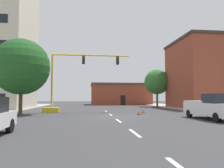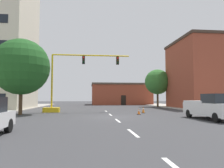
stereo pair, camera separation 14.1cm
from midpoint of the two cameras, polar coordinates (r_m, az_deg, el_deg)
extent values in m
plane|color=#38383A|center=(19.00, 0.22, -8.77)|extent=(160.00, 160.00, 0.00)
cube|color=#B2ADA3|center=(31.09, 24.01, -6.32)|extent=(6.00, 56.00, 0.14)
cube|color=silver|center=(10.67, 5.65, -12.81)|extent=(0.16, 2.40, 0.01)
cube|color=silver|center=(16.04, 1.48, -9.72)|extent=(0.16, 2.40, 0.01)
cube|color=silver|center=(21.48, -0.56, -8.17)|extent=(0.16, 2.40, 0.01)
cube|color=silver|center=(26.94, -1.76, -7.24)|extent=(0.16, 2.40, 0.01)
cube|color=brown|center=(52.76, 1.99, -2.94)|extent=(13.81, 9.72, 4.63)
cube|color=#4C4238|center=(52.85, 1.99, -0.21)|extent=(14.11, 10.02, 0.40)
cube|color=black|center=(47.93, 2.85, -4.33)|extent=(1.10, 0.06, 2.20)
cube|color=brown|center=(37.55, 24.49, 2.04)|extent=(10.93, 10.39, 10.39)
cube|color=#3D2D23|center=(38.43, 24.28, 10.08)|extent=(11.23, 10.69, 0.40)
cube|color=yellow|center=(25.91, -15.98, -6.65)|extent=(1.80, 1.20, 0.55)
cylinder|color=yellow|center=(25.94, -15.85, 0.82)|extent=(0.20, 0.20, 6.20)
cylinder|color=yellow|center=(26.01, -5.70, 7.58)|extent=(9.10, 0.16, 0.16)
cube|color=black|center=(25.91, -7.73, 6.35)|extent=(0.32, 0.36, 0.95)
sphere|color=red|center=(25.77, -7.74, 7.02)|extent=(0.20, 0.20, 0.20)
sphere|color=#38280A|center=(25.72, -7.74, 6.41)|extent=(0.20, 0.20, 0.20)
sphere|color=black|center=(25.67, -7.75, 5.79)|extent=(0.20, 0.20, 0.20)
cube|color=black|center=(26.13, 1.34, 6.23)|extent=(0.32, 0.36, 0.95)
sphere|color=red|center=(26.00, 1.39, 6.90)|extent=(0.20, 0.20, 0.20)
sphere|color=#38280A|center=(25.95, 1.39, 6.29)|extent=(0.20, 0.20, 0.20)
sphere|color=black|center=(25.90, 1.39, 5.68)|extent=(0.20, 0.20, 0.20)
cylinder|color=brown|center=(40.10, 11.83, -3.93)|extent=(0.36, 0.36, 2.86)
sphere|color=#33702D|center=(40.20, 11.77, 0.56)|extent=(4.59, 4.59, 4.59)
cylinder|color=#4C3823|center=(23.17, -23.32, -4.23)|extent=(0.36, 0.36, 2.68)
sphere|color=#1E511E|center=(23.37, -23.11, 4.24)|extent=(5.60, 5.60, 5.60)
cube|color=white|center=(18.46, 24.86, -6.06)|extent=(2.24, 5.49, 0.95)
cube|color=#1E2328|center=(17.70, 26.42, -3.46)|extent=(1.92, 1.88, 0.70)
cube|color=white|center=(19.44, 22.86, -4.33)|extent=(2.13, 2.90, 0.16)
cylinder|color=black|center=(16.47, 25.88, -8.03)|extent=(0.25, 0.69, 0.68)
cylinder|color=black|center=(20.51, 24.12, -7.13)|extent=(0.25, 0.69, 0.68)
cylinder|color=black|center=(19.59, 19.67, -7.41)|extent=(0.25, 0.69, 0.68)
cylinder|color=black|center=(11.76, -25.82, -9.95)|extent=(0.23, 0.68, 0.68)
cube|color=black|center=(21.92, 7.02, -8.01)|extent=(0.36, 0.36, 0.04)
cone|color=orange|center=(21.90, 7.01, -7.23)|extent=(0.28, 0.28, 0.55)
cylinder|color=white|center=(21.89, 7.01, -7.06)|extent=(0.19, 0.19, 0.08)
cube|color=black|center=(24.04, 8.17, -7.60)|extent=(0.36, 0.36, 0.04)
cone|color=orange|center=(24.02, 8.16, -6.75)|extent=(0.28, 0.28, 0.68)
cylinder|color=white|center=(24.01, 8.16, -6.55)|extent=(0.19, 0.19, 0.08)
camera|label=1|loc=(0.07, -90.16, 0.01)|focal=34.37mm
camera|label=2|loc=(0.07, 89.84, -0.01)|focal=34.37mm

